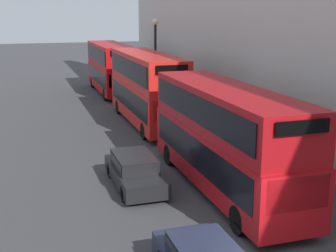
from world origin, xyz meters
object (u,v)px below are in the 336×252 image
(bus_leading, at_px, (225,134))
(pedestrian, at_px, (183,107))
(car_hatchback, at_px, (135,170))
(bus_second_in_queue, at_px, (147,86))
(bus_third_in_queue, at_px, (110,66))

(bus_leading, distance_m, pedestrian, 13.43)
(bus_leading, distance_m, car_hatchback, 4.07)
(car_hatchback, bearing_deg, bus_leading, -24.00)
(bus_second_in_queue, xyz_separation_m, car_hatchback, (-3.40, -10.56, -1.79))
(bus_leading, distance_m, bus_second_in_queue, 12.07)
(bus_third_in_queue, distance_m, pedestrian, 11.97)
(bus_leading, height_order, car_hatchback, bus_leading)
(car_hatchback, xyz_separation_m, pedestrian, (6.23, 11.51, 0.02))
(pedestrian, bearing_deg, bus_second_in_queue, -161.37)
(car_hatchback, distance_m, pedestrian, 13.09)
(bus_leading, xyz_separation_m, pedestrian, (2.83, 13.03, -1.64))
(bus_leading, relative_size, bus_third_in_queue, 1.07)
(bus_third_in_queue, height_order, pedestrian, bus_third_in_queue)
(bus_third_in_queue, distance_m, car_hatchback, 23.33)
(bus_third_in_queue, xyz_separation_m, car_hatchback, (-3.40, -23.02, -1.68))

